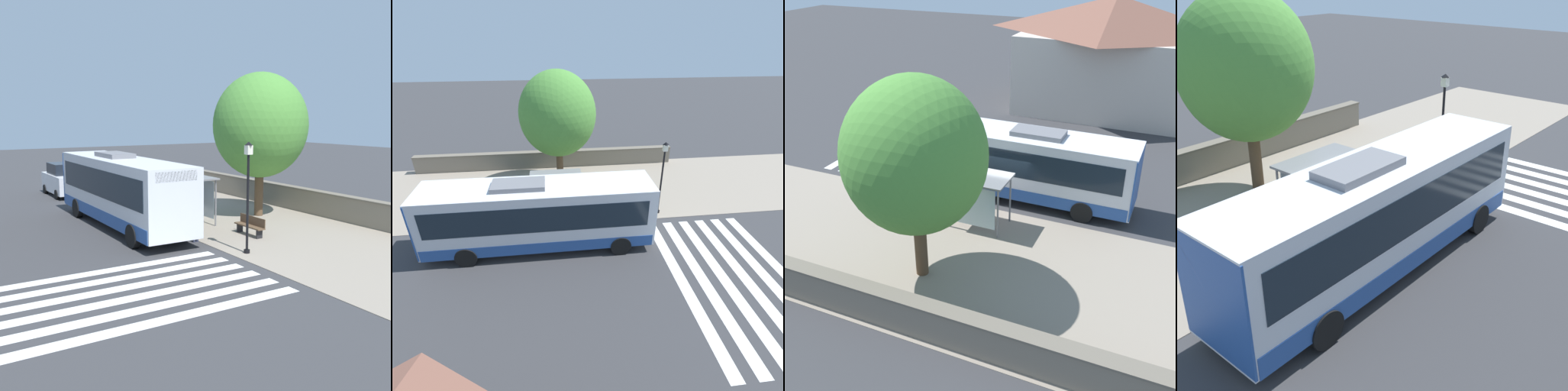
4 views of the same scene
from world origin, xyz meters
TOP-DOWN VIEW (x-y plane):
  - ground_plane at (0.00, 0.00)m, footprint 120.00×120.00m
  - sidewalk_plaza at (-4.50, 0.00)m, footprint 9.00×44.00m
  - crosswalk_stripes at (5.00, 8.11)m, footprint 9.00×5.25m
  - stone_wall at (-8.55, 0.00)m, footprint 0.60×20.00m
  - bus at (1.70, -0.36)m, footprint 2.59×10.89m
  - bus_shelter at (-1.65, 0.57)m, footprint 1.78×2.97m
  - pedestrian at (0.15, 3.94)m, footprint 0.34×0.23m
  - bench at (-2.56, 4.25)m, footprint 0.40×1.79m
  - street_lamp_near at (-0.65, 6.52)m, footprint 0.28×0.28m
  - shade_tree at (-5.67, 0.93)m, footprint 5.01×5.01m

SIDE VIEW (x-z plane):
  - ground_plane at x=0.00m, z-range 0.00..0.00m
  - crosswalk_stripes at x=5.00m, z-range 0.00..0.01m
  - sidewalk_plaza at x=-4.50m, z-range 0.00..0.02m
  - bench at x=-2.56m, z-range 0.04..0.92m
  - stone_wall at x=-8.55m, z-range 0.01..1.34m
  - pedestrian at x=0.15m, z-range 0.15..1.85m
  - bus at x=1.70m, z-range 0.06..3.63m
  - bus_shelter at x=-1.65m, z-range 0.80..3.19m
  - street_lamp_near at x=-0.65m, z-range 0.41..4.80m
  - shade_tree at x=-5.67m, z-range 1.03..8.64m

